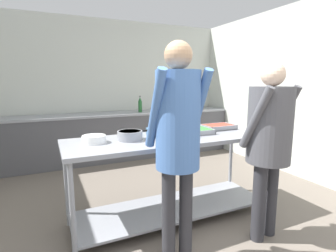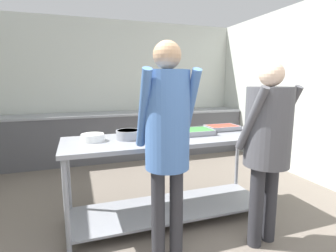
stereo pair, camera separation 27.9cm
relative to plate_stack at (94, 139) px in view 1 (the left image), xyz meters
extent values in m
cube|color=silver|center=(0.65, 2.78, 0.38)|extent=(5.05, 0.06, 2.65)
cube|color=silver|center=(3.15, 0.71, 0.38)|extent=(0.06, 4.27, 2.65)
cube|color=#4C4C51|center=(0.65, 2.41, -0.52)|extent=(4.89, 0.62, 0.85)
cube|color=gray|center=(0.65, 2.41, -0.07)|extent=(4.89, 0.65, 0.04)
cube|color=black|center=(0.58, 2.41, -0.06)|extent=(0.55, 0.46, 0.02)
cube|color=gray|center=(0.78, -0.07, -0.06)|extent=(2.17, 0.74, 0.04)
cube|color=gray|center=(0.78, -0.07, -0.82)|extent=(2.09, 0.66, 0.02)
cylinder|color=gray|center=(-0.25, -0.39, -0.51)|extent=(0.04, 0.04, 0.87)
cylinder|color=gray|center=(1.82, -0.39, -0.51)|extent=(0.04, 0.04, 0.87)
cylinder|color=gray|center=(-0.25, 0.25, -0.51)|extent=(0.04, 0.04, 0.87)
cylinder|color=gray|center=(1.82, 0.25, -0.51)|extent=(0.04, 0.04, 0.87)
cylinder|color=white|center=(0.00, 0.00, -0.03)|extent=(0.23, 0.23, 0.01)
cylinder|color=white|center=(0.00, 0.00, -0.02)|extent=(0.23, 0.23, 0.01)
cylinder|color=white|center=(0.00, 0.00, -0.01)|extent=(0.23, 0.23, 0.01)
cylinder|color=white|center=(0.00, 0.00, 0.01)|extent=(0.22, 0.22, 0.01)
cylinder|color=white|center=(0.00, 0.00, 0.02)|extent=(0.22, 0.22, 0.01)
cylinder|color=white|center=(0.00, 0.00, 0.03)|extent=(0.22, 0.22, 0.01)
cylinder|color=gray|center=(0.34, -0.02, 0.01)|extent=(0.25, 0.25, 0.09)
cylinder|color=beige|center=(0.34, -0.02, 0.05)|extent=(0.22, 0.22, 0.01)
cylinder|color=black|center=(0.54, -0.02, 0.05)|extent=(0.14, 0.02, 0.02)
cylinder|color=#3D668C|center=(0.70, 0.11, 0.00)|extent=(0.26, 0.26, 0.07)
sphere|color=#2D702D|center=(0.75, 0.12, 0.05)|extent=(0.07, 0.07, 0.07)
sphere|color=#2D702D|center=(0.70, 0.15, 0.05)|extent=(0.07, 0.07, 0.07)
sphere|color=#2D702D|center=(0.64, 0.11, 0.05)|extent=(0.08, 0.08, 0.08)
sphere|color=#2D702D|center=(0.70, 0.08, 0.05)|extent=(0.08, 0.08, 0.08)
cube|color=gray|center=(1.07, -0.01, -0.03)|extent=(0.40, 0.32, 0.01)
cube|color=#387A38|center=(1.07, -0.01, 0.00)|extent=(0.38, 0.29, 0.04)
cube|color=gray|center=(1.07, -0.16, -0.01)|extent=(0.40, 0.01, 0.05)
cube|color=gray|center=(1.07, 0.14, -0.01)|extent=(0.40, 0.01, 0.05)
cube|color=gray|center=(0.87, -0.01, -0.01)|extent=(0.01, 0.32, 0.05)
cube|color=gray|center=(1.26, -0.01, -0.01)|extent=(0.01, 0.32, 0.05)
cube|color=gray|center=(1.49, 0.10, -0.03)|extent=(0.38, 0.26, 0.01)
cube|color=#B23D2D|center=(1.49, 0.10, 0.00)|extent=(0.35, 0.24, 0.04)
cube|color=gray|center=(1.49, -0.02, -0.01)|extent=(0.38, 0.01, 0.05)
cube|color=gray|center=(1.49, 0.23, -0.01)|extent=(0.38, 0.01, 0.05)
cube|color=gray|center=(1.31, 0.10, -0.01)|extent=(0.01, 0.26, 0.05)
cube|color=gray|center=(1.67, 0.10, -0.01)|extent=(0.01, 0.26, 0.05)
cylinder|color=#2D2D33|center=(1.34, -0.77, -0.57)|extent=(0.13, 0.13, 0.74)
cylinder|color=#2D2D33|center=(1.51, -0.74, -0.57)|extent=(0.13, 0.13, 0.74)
cylinder|color=#4C4C51|center=(1.22, -0.79, 0.23)|extent=(0.12, 0.32, 0.56)
cylinder|color=#4C4C51|center=(1.63, -0.72, 0.23)|extent=(0.12, 0.32, 0.56)
cylinder|color=#4C4C51|center=(1.42, -0.76, 0.15)|extent=(0.39, 0.39, 0.69)
sphere|color=beige|center=(1.42, -0.76, 0.60)|extent=(0.21, 0.21, 0.21)
cylinder|color=#2D2D33|center=(0.44, -0.72, -0.54)|extent=(0.11, 0.11, 0.81)
cylinder|color=#2D2D33|center=(0.59, -0.73, -0.54)|extent=(0.11, 0.11, 0.81)
cylinder|color=#4770B2|center=(0.33, -0.72, 0.33)|extent=(0.08, 0.33, 0.61)
cylinder|color=#4770B2|center=(0.69, -0.73, 0.33)|extent=(0.08, 0.33, 0.61)
cylinder|color=#4770B2|center=(0.51, -0.72, 0.25)|extent=(0.34, 0.34, 0.75)
sphere|color=tan|center=(0.51, -0.72, 0.72)|extent=(0.21, 0.21, 0.21)
cylinder|color=#23602D|center=(1.27, 2.34, 0.05)|extent=(0.07, 0.07, 0.21)
cone|color=#23602D|center=(1.27, 2.34, 0.20)|extent=(0.07, 0.07, 0.08)
cylinder|color=black|center=(1.27, 2.34, 0.25)|extent=(0.03, 0.03, 0.02)
camera|label=1|loc=(-0.39, -2.47, 0.54)|focal=28.00mm
camera|label=2|loc=(-0.13, -2.57, 0.54)|focal=28.00mm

